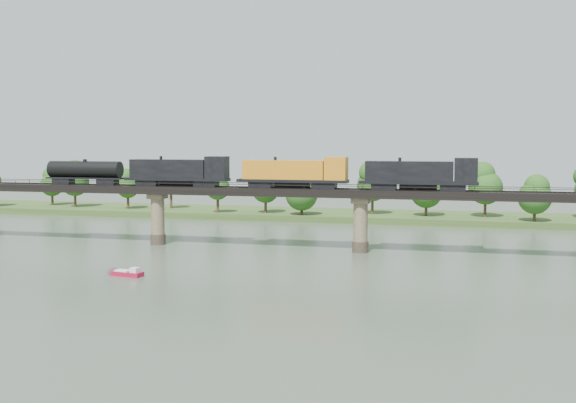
# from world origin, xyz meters

# --- Properties ---
(ground) EXTENTS (400.00, 400.00, 0.00)m
(ground) POSITION_xyz_m (0.00, 0.00, 0.00)
(ground) COLOR #384738
(ground) RESTS_ON ground
(far_bank) EXTENTS (300.00, 24.00, 1.60)m
(far_bank) POSITION_xyz_m (0.00, 85.00, 0.80)
(far_bank) COLOR #314C1E
(far_bank) RESTS_ON ground
(bridge) EXTENTS (236.00, 30.00, 11.50)m
(bridge) POSITION_xyz_m (0.00, 30.00, 5.46)
(bridge) COLOR #473A2D
(bridge) RESTS_ON ground
(bridge_superstructure) EXTENTS (220.00, 4.90, 0.75)m
(bridge_superstructure) POSITION_xyz_m (0.00, 30.00, 11.79)
(bridge_superstructure) COLOR black
(bridge_superstructure) RESTS_ON bridge
(far_treeline) EXTENTS (289.06, 17.54, 13.60)m
(far_treeline) POSITION_xyz_m (-8.21, 80.52, 8.83)
(far_treeline) COLOR #382619
(far_treeline) RESTS_ON far_bank
(freight_train) EXTENTS (84.52, 3.29, 5.82)m
(freight_train) POSITION_xyz_m (-20.29, 30.00, 14.28)
(freight_train) COLOR black
(freight_train) RESTS_ON bridge
(motorboat) EXTENTS (5.14, 2.58, 1.38)m
(motorboat) POSITION_xyz_m (-30.39, -1.72, 0.47)
(motorboat) COLOR #A21230
(motorboat) RESTS_ON ground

